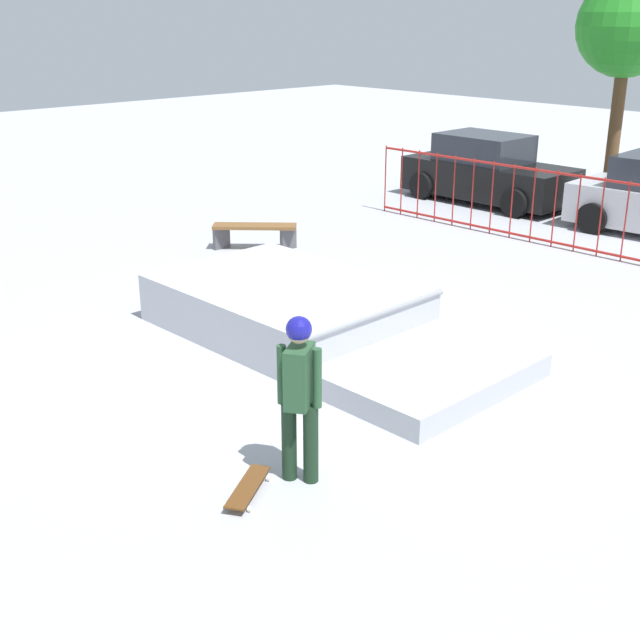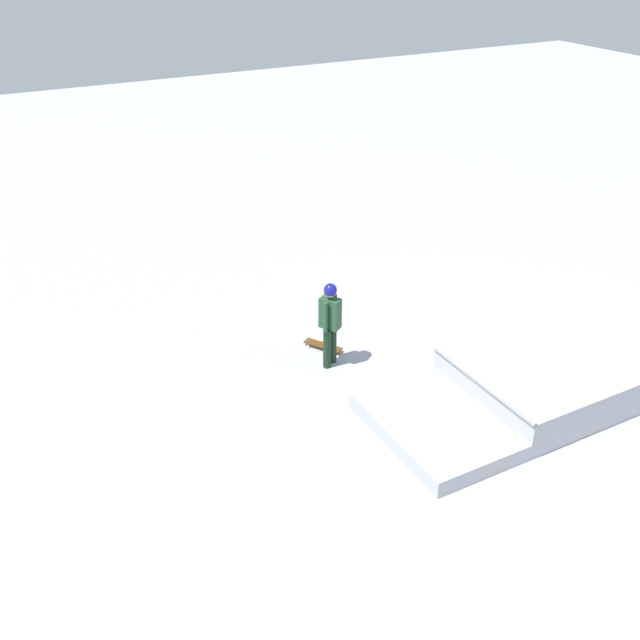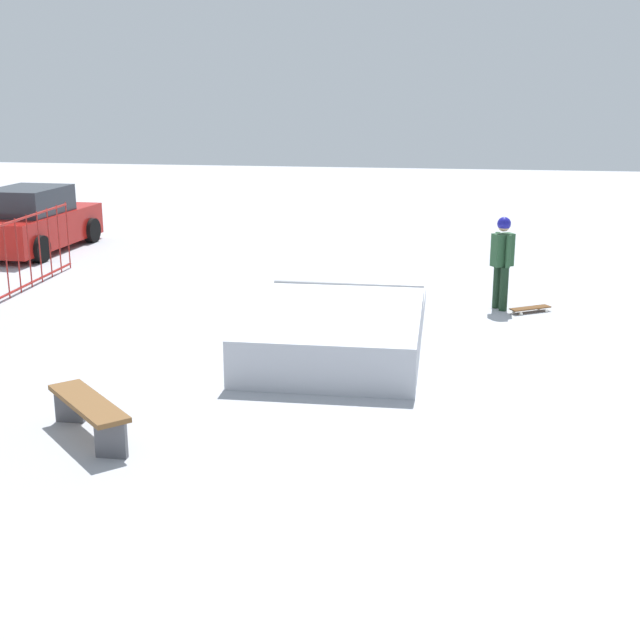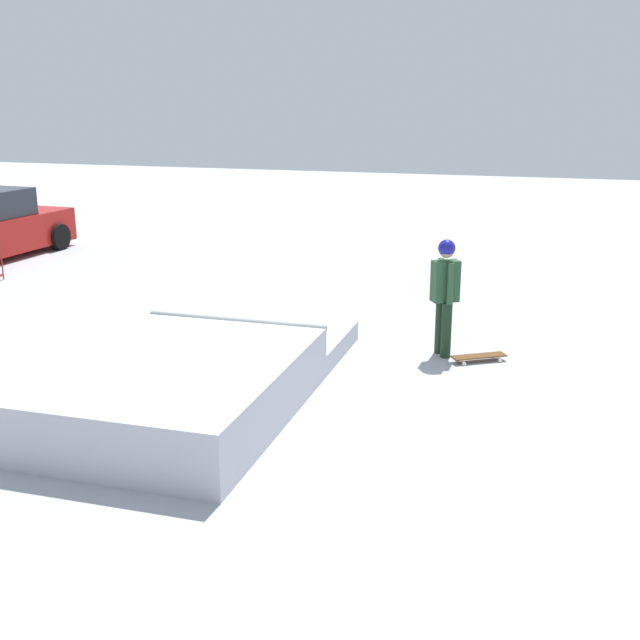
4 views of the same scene
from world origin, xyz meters
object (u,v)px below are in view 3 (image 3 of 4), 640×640
skateboard (530,308)px  skater (502,256)px  parked_car_red (34,222)px  park_bench (88,410)px  skate_ramp (339,327)px

skateboard → skater: bearing=133.4°
parked_car_red → skater: bearing=-107.5°
skater → skateboard: skater is taller
parked_car_red → park_bench: bearing=-148.2°
skate_ramp → parked_car_red: bearing=50.8°
skate_ramp → skater: 3.89m
skate_ramp → skater: size_ratio=3.15×
parked_car_red → skateboard: bearing=-107.3°
skateboard → park_bench: size_ratio=0.55×
skate_ramp → park_bench: 4.79m
skater → skateboard: 1.09m
skater → parked_car_red: skater is taller
skateboard → parked_car_red: size_ratio=0.19×
skate_ramp → parked_car_red: parked_car_red is taller
parked_car_red → skate_ramp: bearing=-126.1°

